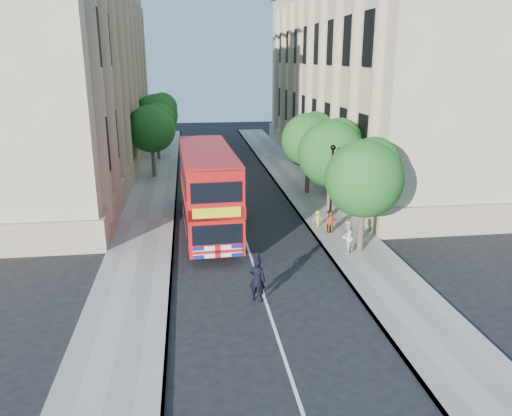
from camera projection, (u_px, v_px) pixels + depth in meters
name	position (u px, v px, depth m)	size (l,w,h in m)	color
ground	(259.00, 283.00, 22.89)	(120.00, 120.00, 0.00)	black
pavement_right	(324.00, 213.00, 33.10)	(3.50, 80.00, 0.12)	gray
pavement_left	(148.00, 220.00, 31.61)	(3.50, 80.00, 0.12)	gray
building_right	(373.00, 68.00, 44.85)	(12.00, 38.00, 18.00)	tan
building_left	(54.00, 69.00, 41.27)	(12.00, 38.00, 18.00)	tan
tree_right_near	(365.00, 174.00, 25.30)	(4.00, 4.00, 6.08)	#473828
tree_right_mid	(332.00, 150.00, 30.93)	(4.20, 4.20, 6.37)	#473828
tree_right_far	(309.00, 137.00, 36.66)	(4.00, 4.00, 6.15)	#473828
tree_left_far	(152.00, 126.00, 41.74)	(4.00, 4.00, 6.30)	#473828
tree_left_back	(157.00, 113.00, 49.25)	(4.20, 4.20, 6.65)	#473828
lamp_post	(331.00, 193.00, 28.51)	(0.32, 0.32, 5.16)	black
double_decker_bus	(208.00, 188.00, 28.78)	(3.23, 10.66, 4.87)	#A60B0B
box_van	(208.00, 188.00, 33.49)	(2.28, 5.49, 3.13)	black
police_constable	(257.00, 280.00, 20.97)	(0.70, 0.46, 1.93)	black
woman_pedestrian	(347.00, 237.00, 25.82)	(0.87, 0.68, 1.79)	beige
child_a	(331.00, 223.00, 28.91)	(0.74, 0.31, 1.26)	#C95C23
child_b	(318.00, 219.00, 30.07)	(0.64, 0.37, 0.99)	gold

